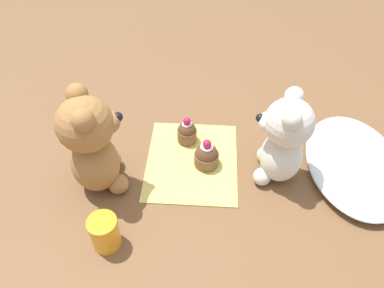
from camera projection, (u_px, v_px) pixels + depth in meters
The scene contains 8 objects.
ground_plane at pixel (192, 161), 0.84m from camera, with size 4.00×4.00×0.00m, color brown.
knitted_placemat at pixel (192, 161), 0.84m from camera, with size 0.24×0.20×0.01m, color #E0D166.
tulle_cloth at pixel (355, 163), 0.81m from camera, with size 0.31×0.21×0.04m, color white.
teddy_bear_cream at pixel (283, 140), 0.74m from camera, with size 0.11×0.11×0.21m.
teddy_bear_tan at pixel (92, 144), 0.72m from camera, with size 0.14×0.14×0.23m.
cupcake_near_cream_bear at pixel (206, 155), 0.81m from camera, with size 0.05×0.05×0.07m.
cupcake_near_tan_bear at pixel (187, 132), 0.87m from camera, with size 0.05×0.05×0.07m.
juice_glass at pixel (105, 232), 0.67m from camera, with size 0.05×0.05×0.07m, color orange.
Camera 1 is at (0.56, 0.04, 0.63)m, focal length 35.00 mm.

